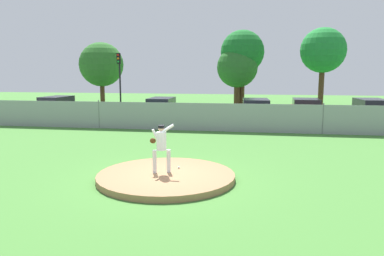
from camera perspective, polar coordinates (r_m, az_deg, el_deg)
name	(u,v)px	position (r m, az deg, el deg)	size (l,w,h in m)	color
ground_plane	(195,144)	(17.82, 0.43, -2.50)	(80.00, 80.00, 0.00)	#427A33
asphalt_strip	(213,121)	(26.14, 3.35, 1.11)	(44.00, 7.00, 0.01)	#2B2B2D
pitchers_mound	(166,176)	(12.07, -4.06, -7.53)	(4.49, 4.49, 0.20)	#99704C
pitcher_youth	(161,144)	(11.94, -4.83, -2.45)	(0.83, 0.32, 1.62)	silver
baseball	(179,167)	(12.62, -2.07, -6.14)	(0.07, 0.07, 0.07)	white
chainlink_fence	(205,117)	(21.60, 2.09, 1.71)	(33.30, 0.07, 1.76)	gray
parked_car_white	(57,108)	(29.61, -20.30, 3.01)	(1.97, 4.79, 1.64)	silver
parked_car_red	(306,111)	(26.30, 17.31, 2.51)	(2.07, 4.25, 1.66)	#A81919
parked_car_teal	(161,109)	(26.96, -4.78, 2.97)	(1.83, 4.74, 1.60)	#146066
parked_car_navy	(256,111)	(25.42, 9.87, 2.56)	(2.08, 4.77, 1.64)	#161E4C
parked_car_charcoal	(371,112)	(27.04, 26.09, 2.22)	(2.06, 4.84, 1.70)	#232328
traffic_cone_orange	(212,115)	(27.36, 3.17, 1.99)	(0.40, 0.40, 0.55)	orange
traffic_light_near	(119,72)	(32.03, -11.24, 8.51)	(0.28, 0.46, 5.04)	black
tree_slender_far	(101,65)	(37.41, -13.94, 9.56)	(4.29, 4.29, 6.33)	#4C331E
tree_tall_centre	(237,68)	(35.43, 7.07, 9.34)	(3.87, 3.87, 5.84)	#4C331E
tree_bushy_near	(242,52)	(35.97, 7.85, 11.58)	(4.15, 4.15, 7.42)	#4C331E
tree_broad_left	(323,51)	(35.79, 19.74, 11.26)	(4.06, 4.06, 7.43)	#4C331E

